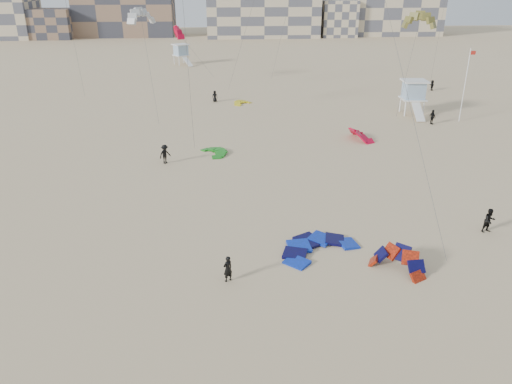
{
  "coord_description": "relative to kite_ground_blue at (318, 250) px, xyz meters",
  "views": [
    {
      "loc": [
        -2.36,
        -23.63,
        16.21
      ],
      "look_at": [
        -0.33,
        6.0,
        3.36
      ],
      "focal_mm": 35.0,
      "sensor_mm": 36.0,
      "label": 1
    }
  ],
  "objects": [
    {
      "name": "kite_fly_olive",
      "position": [
        16.23,
        29.31,
        11.59
      ],
      "size": [
        4.52,
        4.6,
        12.02
      ],
      "rotation": [
        0.0,
        0.0,
        -0.36
      ],
      "color": "olive",
      "rests_on": "ground"
    },
    {
      "name": "lifeguard_tower_far",
      "position": [
        -13.83,
        75.21,
        1.96
      ],
      "size": [
        3.85,
        5.95,
        3.96
      ],
      "rotation": [
        0.0,
        0.0,
        0.55
      ],
      "color": "white",
      "rests_on": "ground"
    },
    {
      "name": "kitesurfer_d",
      "position": [
        19.01,
        28.66,
        0.87
      ],
      "size": [
        0.66,
        1.1,
        1.75
      ],
      "primitive_type": "imported",
      "rotation": [
        0.0,
        0.0,
        1.82
      ],
      "color": "black",
      "rests_on": "ground"
    },
    {
      "name": "kitesurfer_f",
      "position": [
        26.54,
        47.5,
        0.79
      ],
      "size": [
        0.53,
        1.49,
        1.59
      ],
      "primitive_type": "imported",
      "rotation": [
        0.0,
        0.0,
        -1.53
      ],
      "color": "black",
      "rests_on": "ground"
    },
    {
      "name": "kite_fly_grey",
      "position": [
        -14.68,
        31.74,
        12.02
      ],
      "size": [
        4.74,
        6.83,
        12.41
      ],
      "rotation": [
        0.0,
        0.0,
        0.81
      ],
      "color": "silver",
      "rests_on": "ground"
    },
    {
      "name": "kite_ground_red_far",
      "position": [
        9.01,
        23.39,
        0.0
      ],
      "size": [
        4.32,
        4.19,
        3.52
      ],
      "primitive_type": null,
      "rotation": [
        0.64,
        0.0,
        1.72
      ],
      "color": "#EA093B",
      "rests_on": "ground"
    },
    {
      "name": "kite_ground_yellow",
      "position": [
        -3.11,
        40.56,
        0.0
      ],
      "size": [
        3.86,
        3.87,
        1.38
      ],
      "primitive_type": null,
      "rotation": [
        0.24,
        0.0,
        0.76
      ],
      "color": "yellow",
      "rests_on": "ground"
    },
    {
      "name": "kite_ground_green",
      "position": [
        -6.82,
        19.66,
        0.0
      ],
      "size": [
        4.32,
        4.21,
        1.06
      ],
      "primitive_type": null,
      "rotation": [
        0.14,
        0.0,
        -1.14
      ],
      "color": "#147E16",
      "rests_on": "ground"
    },
    {
      "name": "kitesurfer_c",
      "position": [
        -11.4,
        17.1,
        0.91
      ],
      "size": [
        1.34,
        1.28,
        1.83
      ],
      "primitive_type": "imported",
      "rotation": [
        0.0,
        0.0,
        0.7
      ],
      "color": "black",
      "rests_on": "ground"
    },
    {
      "name": "condo_fill_left",
      "position": [
        -53.54,
        123.95,
        4.0
      ],
      "size": [
        12.0,
        10.0,
        8.0
      ],
      "primitive_type": "cube",
      "color": "#83654F",
      "rests_on": "ground"
    },
    {
      "name": "ground",
      "position": [
        -3.54,
        -4.05,
        0.0
      ],
      "size": [
        320.0,
        320.0,
        0.0
      ],
      "primitive_type": "plane",
      "color": "#C8B086",
      "rests_on": "ground"
    },
    {
      "name": "kite_ground_orange",
      "position": [
        4.31,
        -2.63,
        0.0
      ],
      "size": [
        4.71,
        4.71,
        3.39
      ],
      "primitive_type": null,
      "rotation": [
        0.88,
        0.0,
        -0.75
      ],
      "color": "red",
      "rests_on": "ground"
    },
    {
      "name": "kitesurfer_e",
      "position": [
        -6.92,
        42.12,
        0.78
      ],
      "size": [
        0.8,
        0.55,
        1.57
      ],
      "primitive_type": "imported",
      "rotation": [
        0.0,
        0.0,
        -0.08
      ],
      "color": "black",
      "rests_on": "ground"
    },
    {
      "name": "flagpole",
      "position": [
        22.9,
        29.73,
        4.53
      ],
      "size": [
        0.7,
        0.11,
        8.67
      ],
      "color": "white",
      "rests_on": "ground"
    },
    {
      "name": "condo_fill_right",
      "position": [
        28.46,
        123.95,
        5.0
      ],
      "size": [
        10.0,
        10.0,
        10.0
      ],
      "primitive_type": "cube",
      "color": "beige",
      "rests_on": "ground"
    },
    {
      "name": "kite_ground_blue",
      "position": [
        0.0,
        0.0,
        0.0
      ],
      "size": [
        6.85,
        6.95,
        1.19
      ],
      "primitive_type": null,
      "rotation": [
        0.1,
        0.0,
        0.52
      ],
      "color": "#0B2BD9",
      "rests_on": "ground"
    },
    {
      "name": "condo_east",
      "position": [
        46.46,
        127.95,
        8.0
      ],
      "size": [
        26.0,
        14.0,
        16.0
      ],
      "primitive_type": "cube",
      "color": "beige",
      "rests_on": "ground"
    },
    {
      "name": "kite_fly_red",
      "position": [
        -12.44,
        54.95,
        8.0
      ],
      "size": [
        7.4,
        4.27,
        8.55
      ],
      "rotation": [
        0.0,
        0.0,
        1.73
      ],
      "color": "#EA093B",
      "rests_on": "ground"
    },
    {
      "name": "condo_west_b",
      "position": [
        -33.54,
        129.95,
        9.0
      ],
      "size": [
        28.0,
        14.0,
        18.0
      ],
      "primitive_type": "cube",
      "color": "#83654F",
      "rests_on": "ground"
    },
    {
      "name": "condo_mid",
      "position": [
        6.46,
        125.95,
        6.0
      ],
      "size": [
        32.0,
        16.0,
        12.0
      ],
      "primitive_type": "cube",
      "color": "beige",
      "rests_on": "ground"
    },
    {
      "name": "kitesurfer_main",
      "position": [
        -5.84,
        -3.14,
        0.81
      ],
      "size": [
        0.71,
        0.65,
        1.62
      ],
      "primitive_type": "imported",
      "rotation": [
        0.0,
        0.0,
        3.73
      ],
      "color": "black",
      "rests_on": "ground"
    },
    {
      "name": "kitesurfer_b",
      "position": [
        12.14,
        1.67,
        0.87
      ],
      "size": [
        0.96,
        0.81,
        1.74
      ],
      "primitive_type": "imported",
      "rotation": [
        0.0,
        0.0,
        0.2
      ],
      "color": "black",
      "rests_on": "ground"
    },
    {
      "name": "lifeguard_tower_near",
      "position": [
        18.31,
        33.67,
        2.12
      ],
      "size": [
        3.21,
        5.94,
        4.28
      ],
      "rotation": [
        0.0,
        0.0,
        -0.06
      ],
      "color": "white",
      "rests_on": "ground"
    }
  ]
}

